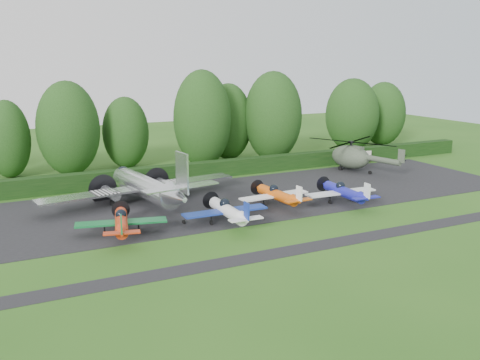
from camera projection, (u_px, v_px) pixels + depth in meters
name	position (u px, v px, depth m)	size (l,w,h in m)	color
ground	(261.00, 228.00, 47.28)	(160.00, 160.00, 0.00)	#2A5B19
apron	(216.00, 201.00, 56.03)	(70.00, 18.00, 0.01)	black
taxiway_verge	(297.00, 250.00, 42.03)	(70.00, 2.00, 0.00)	black
hedgerow	(180.00, 180.00, 65.65)	(90.00, 1.60, 2.00)	black
transport_plane	(146.00, 187.00, 54.25)	(21.29, 16.32, 6.82)	silver
light_plane_red	(121.00, 222.00, 45.02)	(7.66, 8.06, 2.94)	red
light_plane_white	(228.00, 210.00, 48.20)	(7.98, 8.39, 3.07)	white
light_plane_orange	(277.00, 195.00, 53.96)	(7.58, 7.97, 2.91)	#D5550C
light_plane_blue	(344.00, 192.00, 55.03)	(7.80, 8.20, 3.00)	#1A1CA0
helicopter	(351.00, 155.00, 70.71)	(12.29, 14.39, 3.96)	#394334
sign_board	(361.00, 155.00, 75.90)	(3.09, 0.12, 1.74)	#3F3326
tree_0	(383.00, 114.00, 90.65)	(7.52, 7.52, 10.72)	black
tree_2	(126.00, 133.00, 72.02)	(6.19, 6.19, 9.65)	black
tree_4	(273.00, 116.00, 76.71)	(8.29, 8.29, 12.88)	black
tree_5	(68.00, 129.00, 67.25)	(7.83, 7.83, 11.97)	black
tree_6	(8.00, 139.00, 65.96)	(5.47, 5.47, 9.74)	black
tree_7	(352.00, 115.00, 85.31)	(8.49, 8.49, 11.53)	black
tree_8	(229.00, 122.00, 77.78)	(6.81, 6.81, 11.13)	black
tree_9	(202.00, 119.00, 72.43)	(7.85, 7.85, 13.20)	black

